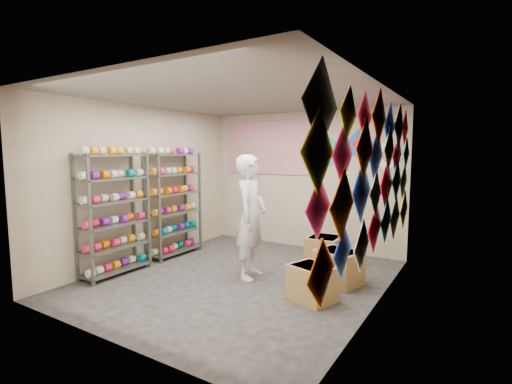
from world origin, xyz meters
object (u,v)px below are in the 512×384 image
Objects in this scene: shelf_rack_front at (114,214)px; carton_a at (312,283)px; shopkeeper at (251,217)px; carton_b at (338,267)px; shelf_rack_back at (174,204)px; carton_c at (324,251)px.

shelf_rack_front is 3.47× the size of carton_a.
carton_b is (1.24, 0.42, -0.69)m from shopkeeper.
shopkeeper is at bearing -9.34° from shelf_rack_back.
carton_b is 1.05× the size of carton_c.
shopkeeper is at bearing -177.45° from carton_a.
shelf_rack_back is at bearing -165.85° from carton_c.
shopkeeper is 1.52m from carton_c.
shopkeeper reaches higher than carton_a.
carton_b is at bearing 24.34° from shelf_rack_front.
carton_a is at bearing -11.81° from shelf_rack_back.
carton_c is (0.75, 1.12, -0.69)m from shopkeeper.
shelf_rack_back reaches higher than shopkeeper.
shelf_rack_back is 3.20m from carton_b.
shelf_rack_front is 2.13m from shopkeeper.
shopkeeper is (1.89, -0.31, -0.01)m from shelf_rack_back.
shelf_rack_back reaches higher than carton_c.
shelf_rack_back is at bearing 69.61° from shopkeeper.
shelf_rack_front reaches higher than carton_a.
shelf_rack_front reaches higher than carton_c.
carton_b is at bearing 101.76° from carton_a.
carton_b is 0.85m from carton_c.
carton_b is (3.12, 1.41, -0.70)m from shelf_rack_front.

